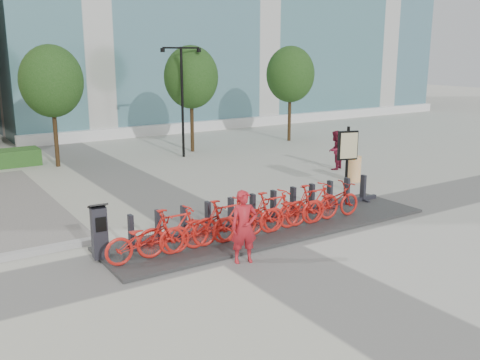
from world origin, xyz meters
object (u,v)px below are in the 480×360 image
pedestrian (335,150)px  map_sign (348,148)px  kiosk (99,231)px  construction_barrel (354,169)px  bike_0 (146,238)px  worker_red (244,227)px

pedestrian → map_sign: (-1.97, -2.74, 0.69)m
kiosk → pedestrian: bearing=27.3°
pedestrian → construction_barrel: pedestrian is taller
bike_0 → worker_red: size_ratio=1.14×
bike_0 → pedestrian: pedestrian is taller
pedestrian → construction_barrel: size_ratio=1.68×
bike_0 → kiosk: 1.10m
kiosk → map_sign: size_ratio=0.60×
construction_barrel → map_sign: size_ratio=0.43×
worker_red → map_sign: map_sign is taller
kiosk → construction_barrel: kiosk is taller
bike_0 → kiosk: size_ratio=1.46×
worker_red → kiosk: bearing=164.1°
worker_red → construction_barrel: worker_red is taller
worker_red → pedestrian: size_ratio=1.06×
map_sign → worker_red: bearing=-133.9°
worker_red → map_sign: bearing=46.6°
construction_barrel → bike_0: bearing=-161.8°
construction_barrel → map_sign: bearing=-146.2°
bike_0 → map_sign: 9.08m
bike_0 → construction_barrel: 10.34m
pedestrian → bike_0: bearing=0.8°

